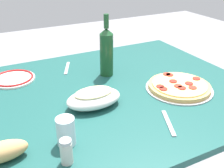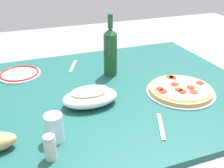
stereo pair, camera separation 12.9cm
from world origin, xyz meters
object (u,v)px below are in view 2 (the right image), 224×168
Objects in this scene: dining_table at (112,108)px; spice_shaker at (50,148)px; water_glass at (54,128)px; side_plate_near at (19,74)px; pepperoni_pizza at (181,90)px; baked_pasta_dish at (90,96)px; wine_bottle at (110,51)px.

dining_table is 15.41× the size of spice_shaker.
water_glass is 0.47× the size of side_plate_near.
pepperoni_pizza is 3.13× the size of water_glass.
baked_pasta_dish is at bearing 35.38° from dining_table.
pepperoni_pizza is at bearing 153.78° from dining_table.
side_plate_near is at bearing -18.79° from wine_bottle.
wine_bottle is at bearing -52.93° from pepperoni_pizza.
side_plate_near is at bearing -57.59° from baked_pasta_dish.
spice_shaker is (-0.05, 0.70, 0.03)m from side_plate_near.
spice_shaker reaches higher than dining_table.
side_plate_near is (0.41, -0.33, 0.11)m from dining_table.
spice_shaker is (0.35, 0.38, 0.14)m from dining_table.
dining_table is 4.15× the size of wine_bottle.
dining_table is 6.13× the size of side_plate_near.
water_glass is at bearing 97.69° from side_plate_near.
side_plate_near reaches higher than dining_table.
baked_pasta_dish is 0.74× the size of wine_bottle.
water_glass is 0.62m from side_plate_near.
pepperoni_pizza is 0.63m from water_glass.
baked_pasta_dish is 0.34m from wine_bottle.
baked_pasta_dish is at bearing 54.30° from wine_bottle.
side_plate_near is (0.08, -0.61, -0.04)m from water_glass.
wine_bottle is at bearing -125.70° from baked_pasta_dish.
baked_pasta_dish reaches higher than pepperoni_pizza.
water_glass reaches higher than pepperoni_pizza.
baked_pasta_dish is 2.35× the size of water_glass.
dining_table is at bearing -133.08° from spice_shaker.
wine_bottle is 1.48× the size of side_plate_near.
wine_bottle is at bearing -126.69° from spice_shaker.
water_glass reaches higher than side_plate_near.
baked_pasta_dish is (0.14, 0.10, 0.14)m from dining_table.
dining_table is at bearing 72.17° from wine_bottle.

